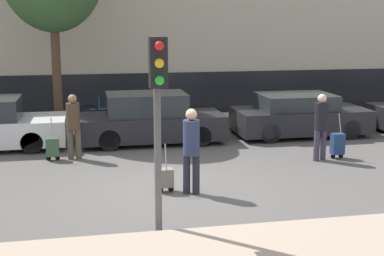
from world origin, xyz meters
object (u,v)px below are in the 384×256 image
(pedestrian_center, at_px, (191,146))
(parked_bicycle, at_px, (105,114))
(trolley_center, at_px, (166,178))
(traffic_light, at_px, (158,96))
(parked_car_2, at_px, (299,116))
(trolley_left, at_px, (53,147))
(trolley_right, at_px, (338,144))
(pedestrian_left, at_px, (73,123))
(pedestrian_right, at_px, (321,123))
(parked_car_1, at_px, (151,120))

(pedestrian_center, xyz_separation_m, parked_bicycle, (-1.49, 7.16, -0.53))
(trolley_center, xyz_separation_m, traffic_light, (-0.43, -2.22, 2.05))
(pedestrian_center, bearing_deg, parked_car_2, 70.58)
(trolley_left, height_order, trolley_right, trolley_right)
(pedestrian_left, distance_m, pedestrian_center, 4.14)
(pedestrian_right, bearing_deg, parked_bicycle, -55.42)
(pedestrian_right, bearing_deg, trolley_right, 179.95)
(parked_car_1, height_order, parked_bicycle, parked_car_1)
(pedestrian_center, height_order, trolley_right, pedestrian_center)
(parked_bicycle, bearing_deg, pedestrian_right, -44.57)
(parked_car_1, distance_m, parked_bicycle, 2.61)
(parked_car_2, height_order, traffic_light, traffic_light)
(pedestrian_center, bearing_deg, parked_car_1, 115.13)
(parked_car_1, relative_size, trolley_left, 3.69)
(parked_car_1, relative_size, parked_bicycle, 2.35)
(trolley_left, bearing_deg, trolley_right, -9.67)
(trolley_center, height_order, pedestrian_right, pedestrian_right)
(trolley_right, height_order, traffic_light, traffic_light)
(parked_car_1, height_order, pedestrian_left, pedestrian_left)
(pedestrian_left, bearing_deg, trolley_right, -12.56)
(pedestrian_left, relative_size, pedestrian_center, 0.95)
(trolley_right, bearing_deg, trolley_left, 170.33)
(pedestrian_center, relative_size, pedestrian_right, 1.04)
(trolley_center, bearing_deg, pedestrian_right, 22.65)
(trolley_left, bearing_deg, parked_bicycle, 68.72)
(parked_car_2, bearing_deg, parked_bicycle, 159.83)
(trolley_left, bearing_deg, parked_car_2, 12.62)
(parked_car_1, height_order, pedestrian_center, pedestrian_center)
(pedestrian_left, xyz_separation_m, traffic_light, (1.49, -5.36, 1.40))
(trolley_left, height_order, parked_bicycle, trolley_left)
(traffic_light, bearing_deg, pedestrian_left, 105.48)
(parked_car_1, xyz_separation_m, trolley_left, (-2.72, -1.54, -0.33))
(trolley_left, xyz_separation_m, pedestrian_center, (2.98, -3.33, 0.67))
(pedestrian_center, bearing_deg, pedestrian_left, 148.05)
(pedestrian_right, distance_m, parked_bicycle, 7.38)
(traffic_light, bearing_deg, parked_bicycle, 93.40)
(pedestrian_center, distance_m, trolley_center, 0.90)
(pedestrian_right, bearing_deg, trolley_left, -22.12)
(pedestrian_left, height_order, pedestrian_center, pedestrian_center)
(pedestrian_right, relative_size, traffic_light, 0.52)
(pedestrian_left, distance_m, traffic_light, 5.74)
(parked_bicycle, bearing_deg, trolley_right, -41.20)
(parked_car_2, relative_size, pedestrian_left, 2.42)
(trolley_left, relative_size, traffic_light, 0.34)
(trolley_left, relative_size, trolley_center, 1.08)
(trolley_left, height_order, pedestrian_center, pedestrian_center)
(parked_car_1, bearing_deg, pedestrian_left, -145.04)
(parked_car_2, distance_m, trolley_left, 7.58)
(pedestrian_left, height_order, traffic_light, traffic_light)
(traffic_light, height_order, parked_bicycle, traffic_light)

